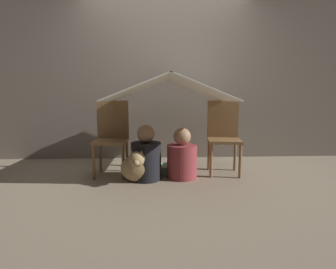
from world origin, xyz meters
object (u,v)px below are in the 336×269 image
(chair_left, at_px, (112,135))
(person_front, at_px, (146,157))
(chair_right, at_px, (223,134))
(dog, at_px, (137,166))
(person_second, at_px, (182,158))

(chair_left, distance_m, person_front, 0.56)
(chair_right, relative_size, person_front, 1.43)
(chair_left, relative_size, dog, 2.29)
(chair_left, height_order, person_front, chair_left)
(chair_left, bearing_deg, chair_right, 1.30)
(chair_left, bearing_deg, person_front, -30.40)
(chair_right, bearing_deg, person_second, -150.87)
(chair_right, bearing_deg, dog, -152.85)
(chair_right, height_order, person_second, chair_right)
(chair_left, distance_m, person_second, 0.92)
(person_second, xyz_separation_m, dog, (-0.52, -0.17, -0.05))
(chair_right, distance_m, person_second, 0.64)
(chair_left, xyz_separation_m, dog, (0.34, -0.39, -0.30))
(person_front, bearing_deg, dog, -127.17)
(dog, bearing_deg, chair_right, 20.06)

